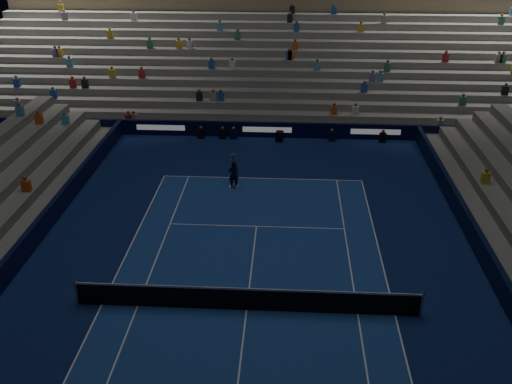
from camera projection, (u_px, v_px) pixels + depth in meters
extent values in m
plane|color=#0C1A49|center=(247.00, 310.00, 21.87)|extent=(90.00, 90.00, 0.00)
cube|color=navy|center=(247.00, 310.00, 21.86)|extent=(10.97, 23.77, 0.01)
cube|color=black|center=(267.00, 130.00, 38.28)|extent=(44.00, 0.25, 1.00)
cube|color=slate|center=(268.00, 128.00, 39.29)|extent=(44.00, 1.00, 0.50)
cube|color=slate|center=(268.00, 120.00, 40.08)|extent=(44.00, 1.00, 1.00)
cube|color=slate|center=(269.00, 112.00, 40.87)|extent=(44.00, 1.00, 1.50)
cube|color=slate|center=(270.00, 104.00, 41.66)|extent=(44.00, 1.00, 2.00)
cube|color=slate|center=(270.00, 96.00, 42.45)|extent=(44.00, 1.00, 2.50)
cube|color=slate|center=(271.00, 89.00, 43.24)|extent=(44.00, 1.00, 3.00)
cube|color=slate|center=(271.00, 82.00, 44.03)|extent=(44.00, 1.00, 3.50)
cube|color=slate|center=(272.00, 76.00, 44.82)|extent=(44.00, 1.00, 4.00)
cube|color=slate|center=(272.00, 69.00, 45.61)|extent=(44.00, 1.00, 4.50)
cube|color=slate|center=(273.00, 63.00, 46.40)|extent=(44.00, 1.00, 5.00)
cube|color=slate|center=(273.00, 57.00, 47.19)|extent=(44.00, 1.00, 5.50)
cube|color=slate|center=(274.00, 51.00, 47.98)|extent=(44.00, 1.00, 6.00)
cylinder|color=#B2B2B7|center=(76.00, 292.00, 21.96)|extent=(0.10, 0.10, 1.10)
cylinder|color=#B2B2B7|center=(422.00, 304.00, 21.29)|extent=(0.10, 0.10, 1.10)
cube|color=black|center=(246.00, 300.00, 21.67)|extent=(12.80, 0.03, 0.90)
cube|color=white|center=(246.00, 289.00, 21.46)|extent=(12.80, 0.04, 0.08)
imported|color=black|center=(234.00, 175.00, 31.13)|extent=(0.65, 0.53, 1.54)
cube|color=black|center=(279.00, 136.00, 37.73)|extent=(0.53, 0.62, 0.61)
cylinder|color=black|center=(279.00, 136.00, 37.24)|extent=(0.20, 0.37, 0.16)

